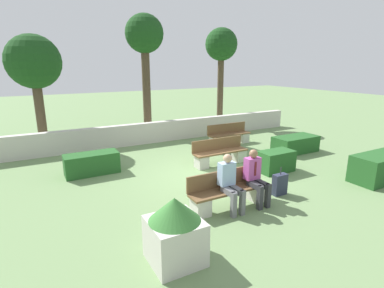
# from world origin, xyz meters

# --- Properties ---
(ground_plane) EXTENTS (60.00, 60.00, 0.00)m
(ground_plane) POSITION_xyz_m (0.00, 0.00, 0.00)
(ground_plane) COLOR #6B8956
(perimeter_wall) EXTENTS (14.92, 0.30, 0.89)m
(perimeter_wall) POSITION_xyz_m (0.00, 4.54, 0.44)
(perimeter_wall) COLOR beige
(perimeter_wall) RESTS_ON ground_plane
(bench_front) EXTENTS (2.08, 0.49, 0.86)m
(bench_front) POSITION_xyz_m (-0.56, -2.06, 0.34)
(bench_front) COLOR brown
(bench_front) RESTS_ON ground_plane
(bench_left_side) EXTENTS (1.94, 0.49, 0.86)m
(bench_left_side) POSITION_xyz_m (2.84, 2.70, 0.34)
(bench_left_side) COLOR brown
(bench_left_side) RESTS_ON ground_plane
(bench_right_side) EXTENTS (1.98, 0.48, 0.86)m
(bench_right_side) POSITION_xyz_m (1.03, 0.68, 0.34)
(bench_right_side) COLOR brown
(bench_right_side) RESTS_ON ground_plane
(person_seated_man) EXTENTS (0.38, 0.64, 1.34)m
(person_seated_man) POSITION_xyz_m (0.09, -2.21, 0.74)
(person_seated_man) COLOR #333338
(person_seated_man) RESTS_ON ground_plane
(person_seated_woman) EXTENTS (0.38, 0.64, 1.33)m
(person_seated_woman) POSITION_xyz_m (-0.67, -2.21, 0.74)
(person_seated_woman) COLOR slate
(person_seated_woman) RESTS_ON ground_plane
(hedge_block_near_left) EXTENTS (1.82, 0.83, 0.79)m
(hedge_block_near_left) POSITION_xyz_m (4.28, -2.80, 0.40)
(hedge_block_near_left) COLOR #235623
(hedge_block_near_left) RESTS_ON ground_plane
(hedge_block_near_right) EXTENTS (1.76, 0.86, 0.62)m
(hedge_block_near_right) POSITION_xyz_m (4.41, 0.51, 0.31)
(hedge_block_near_right) COLOR #235623
(hedge_block_near_right) RESTS_ON ground_plane
(hedge_block_mid_left) EXTENTS (1.61, 0.68, 0.65)m
(hedge_block_mid_left) POSITION_xyz_m (-3.00, 1.81, 0.33)
(hedge_block_mid_left) COLOR #235623
(hedge_block_mid_left) RESTS_ON ground_plane
(hedge_block_mid_right) EXTENTS (1.13, 0.63, 0.67)m
(hedge_block_mid_right) POSITION_xyz_m (2.16, -0.78, 0.34)
(hedge_block_mid_right) COLOR #235623
(hedge_block_mid_right) RESTS_ON ground_plane
(planter_corner_left) EXTENTS (0.89, 0.89, 1.19)m
(planter_corner_left) POSITION_xyz_m (-2.59, -3.31, 0.60)
(planter_corner_left) COLOR beige
(planter_corner_left) RESTS_ON ground_plane
(suitcase) EXTENTS (0.39, 0.19, 0.76)m
(suitcase) POSITION_xyz_m (0.98, -2.15, 0.28)
(suitcase) COLOR #282D42
(suitcase) RESTS_ON ground_plane
(tree_leftmost) EXTENTS (2.07, 2.07, 4.44)m
(tree_leftmost) POSITION_xyz_m (-4.12, 5.99, 3.33)
(tree_leftmost) COLOR #473828
(tree_leftmost) RESTS_ON ground_plane
(tree_center_left) EXTENTS (1.68, 1.68, 5.45)m
(tree_center_left) POSITION_xyz_m (0.33, 5.74, 4.34)
(tree_center_left) COLOR #473828
(tree_center_left) RESTS_ON ground_plane
(tree_center_right) EXTENTS (1.67, 1.67, 5.15)m
(tree_center_right) POSITION_xyz_m (4.69, 6.19, 4.12)
(tree_center_right) COLOR #473828
(tree_center_right) RESTS_ON ground_plane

